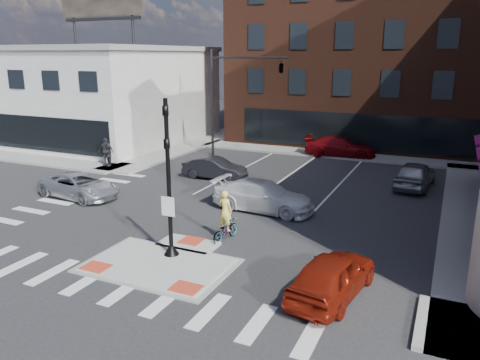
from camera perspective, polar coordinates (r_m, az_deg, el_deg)
The scene contains 20 objects.
ground at distance 18.25m, azimuth -9.01°, elevation -9.73°, with size 120.00×120.00×0.00m, color #28282B.
refuge_island at distance 18.03m, azimuth -9.47°, elevation -9.89°, with size 5.40×4.65×0.13m.
sidewalk_nw at distance 39.74m, azimuth -17.10°, elevation 3.45°, with size 23.50×20.50×0.15m.
sidewalk_e at distance 24.89m, azimuth 26.75°, elevation -4.21°, with size 3.00×24.00×0.15m, color gray.
sidewalk_n at distance 37.03m, azimuth 14.23°, elevation 2.85°, with size 26.00×3.00×0.15m, color gray.
building_nw at distance 46.14m, azimuth -18.55°, elevation 10.08°, with size 20.40×16.40×14.40m.
building_n at distance 46.13m, azimuth 17.29°, elevation 14.63°, with size 24.40×18.40×15.50m.
building_far_left at distance 67.09m, azimuth 13.46°, elevation 12.40°, with size 10.00×12.00×10.00m, color slate.
building_far_right at distance 67.71m, azimuth 24.95°, elevation 12.31°, with size 12.00×12.00×12.00m, color brown.
signal_pole at distance 17.71m, azimuth -8.61°, elevation -2.32°, with size 0.60×0.60×5.98m.
mast_arm_signal at distance 34.23m, azimuth 2.64°, elevation 12.69°, with size 6.10×2.24×8.00m.
silver_suv at distance 27.02m, azimuth -18.96°, elevation -0.66°, with size 2.20×4.77×1.32m, color silver.
red_sedan at distance 15.60m, azimuth 11.20°, elevation -11.32°, with size 1.74×4.31×1.47m, color maroon.
white_pickup at distance 23.43m, azimuth 2.84°, elevation -1.95°, with size 2.11×5.18×1.50m, color white.
bg_car_dark at distance 29.49m, azimuth -3.10°, elevation 1.44°, with size 1.42×4.08×1.35m, color #25252A.
bg_car_silver at distance 29.31m, azimuth 20.56°, elevation 0.63°, with size 1.86×4.62×1.57m, color #A0A3A7.
bg_car_red at distance 36.66m, azimuth 12.11°, elevation 3.97°, with size 2.17×5.35×1.55m, color maroon.
cyclist at distance 19.67m, azimuth -1.81°, elevation -5.36°, with size 0.83×1.80×2.19m.
pedestrian_a at distance 33.39m, azimuth -15.84°, elevation 2.91°, with size 0.74×0.58×1.53m, color black.
pedestrian_b at distance 33.52m, azimuth -16.04°, elevation 3.34°, with size 1.16×0.48×1.98m, color #332C36.
Camera 1 is at (9.39, -13.69, 7.58)m, focal length 35.00 mm.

